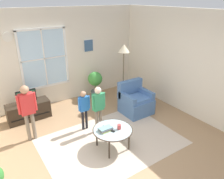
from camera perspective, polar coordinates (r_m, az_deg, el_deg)
ground_plane at (r=4.76m, az=0.04°, el=-15.99°), size 5.85×6.36×0.02m
back_wall at (r=6.53m, az=-14.72°, el=8.14°), size 5.25×0.17×2.75m
side_wall_right at (r=5.87m, az=22.49°, el=5.39°), size 0.12×5.76×2.75m
area_rug at (r=5.01m, az=-0.15°, el=-13.44°), size 2.96×2.11×0.01m
tv_stand at (r=6.11m, az=-21.01°, el=-5.26°), size 1.07×0.43×0.48m
television at (r=5.93m, az=-21.58°, el=-1.67°), size 0.49×0.08×0.35m
armchair at (r=6.04m, az=6.13°, el=-3.16°), size 0.76×0.74×0.87m
coffee_table at (r=4.60m, az=0.17°, el=-10.69°), size 0.84×0.84×0.46m
book_stack at (r=4.53m, az=-1.71°, el=-10.31°), size 0.28×0.18×0.07m
cup at (r=4.57m, az=1.89°, el=-9.74°), size 0.08×0.08×0.11m
remote_near_books at (r=4.53m, az=-0.07°, el=-10.72°), size 0.09×0.14×0.02m
remote_near_cup at (r=4.63m, az=-1.71°, el=-9.90°), size 0.08×0.15×0.02m
person_red_shirt at (r=4.99m, az=-21.32°, el=-4.30°), size 0.40×0.18×1.32m
person_green_shirt at (r=5.01m, az=-3.63°, el=-3.91°), size 0.34×0.16×1.14m
person_blue_shirt at (r=5.15m, az=-7.39°, el=-4.30°), size 0.30×0.14×1.01m
potted_plant_by_window at (r=6.81m, az=-4.43°, el=2.03°), size 0.44×0.44×0.86m
floor_lamp at (r=6.12m, az=3.11°, el=9.13°), size 0.32×0.32×1.80m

